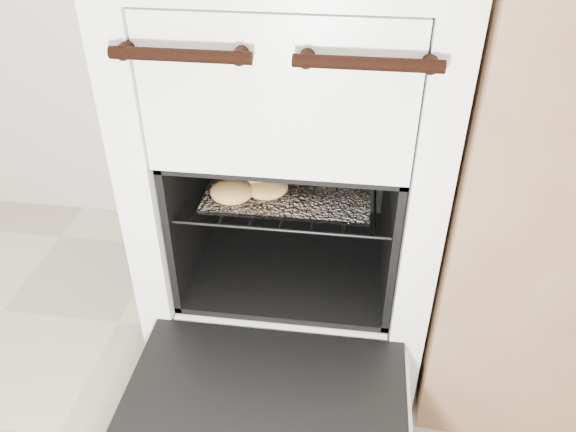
{
  "coord_description": "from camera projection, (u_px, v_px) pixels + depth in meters",
  "views": [
    {
      "loc": [
        0.26,
        0.03,
        1.08
      ],
      "look_at": [
        0.13,
        1.02,
        0.4
      ],
      "focal_mm": 35.0,
      "sensor_mm": 36.0,
      "label": 1
    }
  ],
  "objects": [
    {
      "name": "oven_door",
      "position": [
        262.0,
        418.0,
        1.02
      ],
      "size": [
        0.54,
        0.42,
        0.04
      ],
      "color": "black",
      "rests_on": "stove"
    },
    {
      "name": "oven_rack",
      "position": [
        293.0,
        177.0,
        1.24
      ],
      "size": [
        0.44,
        0.42,
        0.01
      ],
      "color": "black",
      "rests_on": "stove"
    },
    {
      "name": "baked_rolls",
      "position": [
        258.0,
        169.0,
        1.21
      ],
      "size": [
        0.24,
        0.28,
        0.05
      ],
      "color": "tan",
      "rests_on": "foil_sheet"
    },
    {
      "name": "stove",
      "position": [
        296.0,
        163.0,
        1.3
      ],
      "size": [
        0.6,
        0.67,
        0.93
      ],
      "color": "white",
      "rests_on": "ground"
    },
    {
      "name": "foil_sheet",
      "position": [
        292.0,
        180.0,
        1.22
      ],
      "size": [
        0.34,
        0.3,
        0.01
      ],
      "primitive_type": "cube",
      "color": "white",
      "rests_on": "oven_rack"
    }
  ]
}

